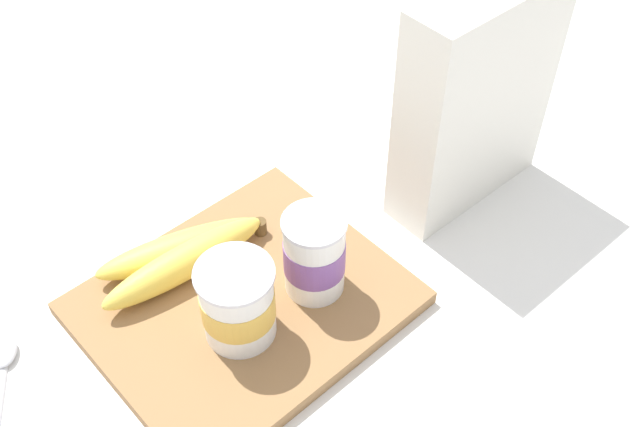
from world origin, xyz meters
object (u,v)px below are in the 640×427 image
object	(u,v)px
banana_bunch	(183,255)
yogurt_cup_back	(238,302)
cutting_board	(244,303)
cereal_box	(476,99)
yogurt_cup_front	(314,255)
spoon	(1,377)

from	to	relation	value
banana_bunch	yogurt_cup_back	bearing A→B (deg)	86.42
cutting_board	cereal_box	xyz separation A→B (m)	(-0.30, 0.03, 0.12)
cereal_box	yogurt_cup_front	distance (m)	0.25
banana_bunch	cereal_box	bearing A→B (deg)	161.47
banana_bunch	spoon	bearing A→B (deg)	-4.40
cutting_board	cereal_box	world-z (taller)	cereal_box
yogurt_cup_front	banana_bunch	xyz separation A→B (m)	(0.08, -0.11, -0.03)
yogurt_cup_back	banana_bunch	bearing A→B (deg)	-93.58
cereal_box	spoon	bearing A→B (deg)	168.12
banana_bunch	cutting_board	bearing A→B (deg)	104.50
yogurt_cup_back	spoon	world-z (taller)	yogurt_cup_back
yogurt_cup_back	banana_bunch	world-z (taller)	yogurt_cup_back
cereal_box	yogurt_cup_back	distance (m)	0.33
cereal_box	yogurt_cup_back	bearing A→B (deg)	-179.51
cutting_board	spoon	size ratio (longest dim) A/B	2.49
yogurt_cup_front	yogurt_cup_back	world-z (taller)	yogurt_cup_front
yogurt_cup_back	yogurt_cup_front	bearing A→B (deg)	175.46
banana_bunch	spoon	size ratio (longest dim) A/B	1.62
cereal_box	spoon	size ratio (longest dim) A/B	2.17
banana_bunch	spoon	distance (m)	0.21
cutting_board	yogurt_cup_back	bearing A→B (deg)	48.07
yogurt_cup_front	banana_bunch	bearing A→B (deg)	-52.47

